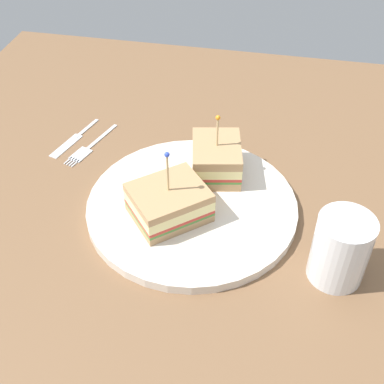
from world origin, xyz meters
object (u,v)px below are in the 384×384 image
Objects in this scene: drink_glass at (340,251)px; fork at (87,149)px; sandwich_half_front at (169,202)px; knife at (73,139)px; plate at (192,206)px; sandwich_half_back at (216,159)px.

drink_glass reaches higher than fork.
sandwich_half_front reaches higher than fork.
sandwich_half_front is 1.01× the size of fork.
drink_glass is 0.74× the size of fork.
sandwich_half_front is 22.04cm from fork.
fork is 3.75cm from knife.
sandwich_half_front reaches higher than plate.
sandwich_half_back is 25.80cm from knife.
sandwich_half_front is 22.78cm from drink_glass.
drink_glass is 47.27cm from knife.
knife is (-42.54, 20.19, -4.14)cm from drink_glass.
fork is 1.05× the size of knife.
sandwich_half_back reaches higher than plate.
plate reaches higher than fork.
plate is at bearing -28.00° from fork.
sandwich_half_front is (-2.55, -3.02, 3.03)cm from plate.
plate reaches higher than knife.
drink_glass is at bearing -12.04° from sandwich_half_front.
fork and knife have the same top height.
drink_glass is (19.72, -7.77, 3.62)cm from plate.
knife is (-25.00, 5.14, -3.77)cm from sandwich_half_back.
knife is at bearing 148.12° from fork.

